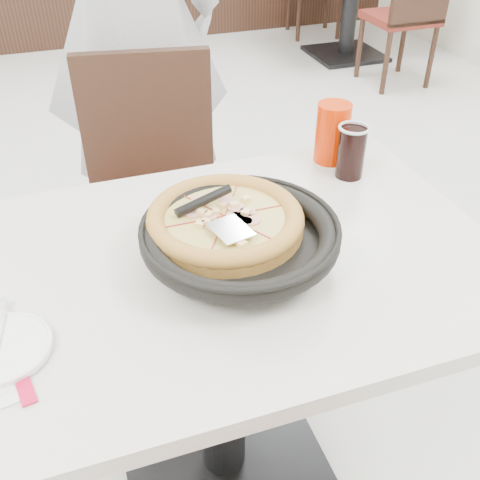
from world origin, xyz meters
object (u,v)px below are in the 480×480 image
object	(u,v)px
side_plate	(2,349)
red_cup	(332,133)
pizza	(225,225)
cola_glass	(351,153)
chair_far	(156,219)
pizza_pan	(240,243)
diner_person	(128,10)
bg_chair_right_near	(401,14)
main_table	(222,376)
bg_table_right	(350,7)

from	to	relation	value
side_plate	red_cup	size ratio (longest dim) A/B	1.05
pizza	cola_glass	world-z (taller)	cola_glass
pizza	chair_far	bearing A→B (deg)	95.54
pizza_pan	diner_person	xyz separation A→B (m)	(-0.00, 1.21, 0.18)
pizza_pan	bg_chair_right_near	xyz separation A→B (m)	(2.03, 2.55, -0.32)
main_table	red_cup	world-z (taller)	red_cup
pizza	side_plate	world-z (taller)	pizza
pizza_pan	red_cup	size ratio (longest dim) A/B	2.28
pizza	bg_chair_right_near	xyz separation A→B (m)	(2.05, 2.50, -0.34)
pizza_pan	pizza	xyz separation A→B (m)	(-0.02, 0.05, 0.02)
chair_far	pizza	world-z (taller)	chair_far
diner_person	bg_chair_right_near	xyz separation A→B (m)	(2.03, 1.34, -0.50)
pizza_pan	red_cup	world-z (taller)	red_cup
side_plate	cola_glass	distance (m)	0.93
chair_far	diner_person	size ratio (longest dim) A/B	0.49
cola_glass	diner_person	distance (m)	1.05
cola_glass	side_plate	bearing A→B (deg)	-157.08
bg_table_right	bg_chair_right_near	bearing A→B (deg)	-87.10
main_table	diner_person	distance (m)	1.33
side_plate	red_cup	bearing A→B (deg)	28.28
diner_person	bg_table_right	size ratio (longest dim) A/B	1.62
diner_person	main_table	bearing A→B (deg)	91.34
main_table	cola_glass	distance (m)	0.65
main_table	side_plate	xyz separation A→B (m)	(-0.43, -0.14, 0.38)
side_plate	red_cup	world-z (taller)	red_cup
chair_far	bg_table_right	bearing A→B (deg)	-119.45
main_table	bg_chair_right_near	xyz separation A→B (m)	(2.07, 2.53, 0.10)
red_cup	diner_person	distance (m)	0.96
main_table	chair_far	distance (m)	0.61
side_plate	bg_chair_right_near	size ratio (longest dim) A/B	0.18
bg_table_right	pizza	bearing A→B (deg)	-122.62
side_plate	bg_table_right	bearing A→B (deg)	53.30
chair_far	pizza_pan	size ratio (longest dim) A/B	2.60
cola_glass	red_cup	world-z (taller)	red_cup
side_plate	diner_person	size ratio (longest dim) A/B	0.09
chair_far	bg_chair_right_near	xyz separation A→B (m)	(2.10, 1.93, 0.00)
pizza	diner_person	size ratio (longest dim) A/B	0.17
red_cup	diner_person	bearing A→B (deg)	113.43
pizza	red_cup	xyz separation A→B (m)	(0.39, 0.29, 0.02)
main_table	chair_far	world-z (taller)	chair_far
cola_glass	chair_far	bearing A→B (deg)	140.47
red_cup	bg_chair_right_near	world-z (taller)	bg_chair_right_near
pizza_pan	diner_person	bearing A→B (deg)	90.10
pizza	main_table	bearing A→B (deg)	-130.86
cola_glass	red_cup	size ratio (longest dim) A/B	0.81
pizza_pan	bg_table_right	size ratio (longest dim) A/B	0.30
pizza_pan	cola_glass	xyz separation A→B (m)	(0.38, 0.24, 0.02)
chair_far	cola_glass	bearing A→B (deg)	149.79
pizza	red_cup	bearing A→B (deg)	36.61
main_table	bg_chair_right_near	world-z (taller)	bg_chair_right_near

